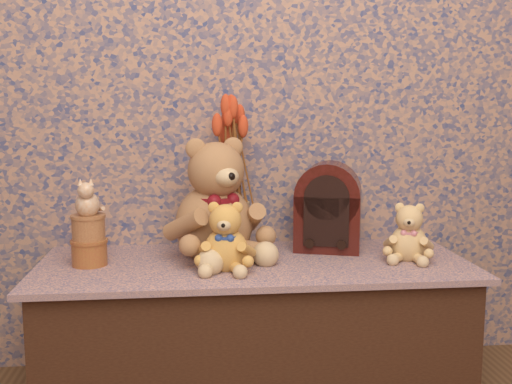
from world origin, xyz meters
TOP-DOWN VIEW (x-y plane):
  - display_shelf at (0.00, 1.22)m, footprint 1.42×0.58m
  - teddy_large at (-0.13, 1.29)m, footprint 0.48×0.52m
  - teddy_medium at (-0.10, 1.13)m, footprint 0.22×0.25m
  - teddy_small at (0.52, 1.18)m, footprint 0.22×0.24m
  - cathedral_radio at (0.28, 1.35)m, footprint 0.27×0.22m
  - ceramic_vase at (-0.05, 1.37)m, footprint 0.14×0.14m
  - dried_stalks at (-0.05, 1.37)m, footprint 0.24×0.24m
  - biscuit_tin_lower at (-0.54, 1.22)m, footprint 0.11×0.11m
  - biscuit_tin_upper at (-0.54, 1.22)m, footprint 0.12×0.12m
  - cat_figurine at (-0.54, 1.22)m, footprint 0.10×0.11m

SIDE VIEW (x-z plane):
  - display_shelf at x=0.00m, z-range 0.00..0.46m
  - biscuit_tin_lower at x=-0.54m, z-range 0.46..0.54m
  - ceramic_vase at x=-0.05m, z-range 0.46..0.63m
  - teddy_small at x=0.52m, z-range 0.46..0.66m
  - teddy_medium at x=-0.10m, z-range 0.46..0.69m
  - biscuit_tin_upper at x=-0.54m, z-range 0.54..0.62m
  - cathedral_radio at x=0.28m, z-range 0.46..0.77m
  - teddy_large at x=-0.13m, z-range 0.46..0.89m
  - cat_figurine at x=-0.54m, z-range 0.62..0.74m
  - dried_stalks at x=-0.05m, z-range 0.63..1.00m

